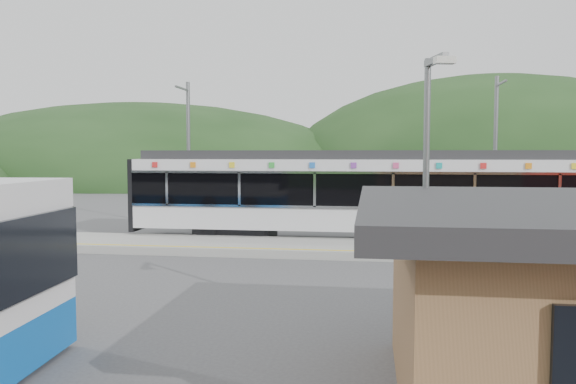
# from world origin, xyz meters

# --- Properties ---
(ground) EXTENTS (120.00, 120.00, 0.00)m
(ground) POSITION_xyz_m (0.00, 0.00, 0.00)
(ground) COLOR #4C4C4F
(ground) RESTS_ON ground
(hills) EXTENTS (146.00, 149.00, 26.00)m
(hills) POSITION_xyz_m (6.19, 5.29, 0.00)
(hills) COLOR #1E3D19
(hills) RESTS_ON ground
(platform) EXTENTS (26.00, 3.20, 0.30)m
(platform) POSITION_xyz_m (0.00, 3.30, 0.15)
(platform) COLOR #9E9E99
(platform) RESTS_ON ground
(yellow_line) EXTENTS (26.00, 0.10, 0.01)m
(yellow_line) POSITION_xyz_m (0.00, 2.00, 0.30)
(yellow_line) COLOR yellow
(yellow_line) RESTS_ON platform
(train) EXTENTS (20.44, 3.01, 3.74)m
(train) POSITION_xyz_m (1.95, 6.00, 2.06)
(train) COLOR black
(train) RESTS_ON ground
(catenary_mast_west) EXTENTS (0.18, 1.80, 7.00)m
(catenary_mast_west) POSITION_xyz_m (-7.00, 8.56, 3.65)
(catenary_mast_west) COLOR slate
(catenary_mast_west) RESTS_ON ground
(catenary_mast_east) EXTENTS (0.18, 1.80, 7.00)m
(catenary_mast_east) POSITION_xyz_m (7.00, 8.56, 3.65)
(catenary_mast_east) COLOR slate
(catenary_mast_east) RESTS_ON ground
(lamp_post) EXTENTS (0.38, 1.00, 5.40)m
(lamp_post) POSITION_xyz_m (2.58, -6.55, 3.24)
(lamp_post) COLOR slate
(lamp_post) RESTS_ON ground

